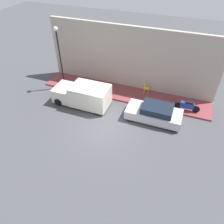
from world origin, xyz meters
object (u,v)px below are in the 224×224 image
(delivery_van, at_px, (82,95))
(cafe_chair, at_px, (146,87))
(motorcycle_blue, at_px, (187,106))
(streetlamp, at_px, (59,49))
(parked_car, at_px, (155,113))
(scooter_silver, at_px, (87,86))

(delivery_van, distance_m, cafe_chair, 5.48)
(motorcycle_blue, distance_m, cafe_chair, 3.82)
(streetlamp, relative_size, cafe_chair, 5.42)
(cafe_chair, bearing_deg, parked_car, -155.14)
(motorcycle_blue, relative_size, cafe_chair, 1.99)
(motorcycle_blue, relative_size, streetlamp, 0.37)
(delivery_van, bearing_deg, streetlamp, 58.46)
(streetlamp, distance_m, cafe_chair, 7.90)
(delivery_van, bearing_deg, motorcycle_blue, -76.32)
(delivery_van, relative_size, cafe_chair, 4.61)
(parked_car, height_order, scooter_silver, parked_car)
(motorcycle_blue, height_order, streetlamp, streetlamp)
(streetlamp, bearing_deg, delivery_van, -121.54)
(scooter_silver, relative_size, streetlamp, 0.39)
(scooter_silver, height_order, motorcycle_blue, motorcycle_blue)
(streetlamp, bearing_deg, scooter_silver, -85.94)
(parked_car, height_order, streetlamp, streetlamp)
(scooter_silver, bearing_deg, streetlamp, 94.06)
(parked_car, xyz_separation_m, scooter_silver, (1.68, 6.35, -0.04))
(delivery_van, distance_m, streetlamp, 4.21)
(scooter_silver, bearing_deg, parked_car, -104.85)
(delivery_van, bearing_deg, scooter_silver, 14.87)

